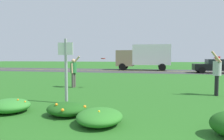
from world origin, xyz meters
TOP-DOWN VIEW (x-y plane):
  - ground_plane at (0.00, 11.70)m, footprint 120.00×120.00m
  - highway_strip at (0.00, 23.40)m, footprint 120.00×7.28m
  - highway_center_stripe at (0.00, 23.40)m, footprint 120.00×0.16m
  - daylily_clump_front_left at (-2.33, 4.07)m, footprint 1.16×1.02m
  - daylily_clump_mid_center at (-1.22, 3.53)m, footprint 1.15×1.26m
  - daylily_clump_front_right at (-4.17, 4.05)m, footprint 1.22×1.17m
  - sign_post_near_path at (-3.00, 5.50)m, footprint 0.56×0.10m
  - person_thrower_green_shirt at (-4.25, 9.20)m, footprint 0.49×0.51m
  - person_catcher_red_cap_gray_shirt at (2.71, 8.24)m, footprint 0.48×0.51m
  - frisbee_red at (-2.59, 9.22)m, footprint 0.25×0.25m
  - car_black_center_left at (6.35, 21.76)m, footprint 4.50×2.00m
  - box_truck_tan at (-1.25, 25.04)m, footprint 6.70×2.46m

SIDE VIEW (x-z plane):
  - ground_plane at x=0.00m, z-range 0.00..0.00m
  - highway_strip at x=0.00m, z-range 0.00..0.01m
  - highway_center_stripe at x=0.00m, z-range 0.01..0.01m
  - daylily_clump_mid_center at x=-1.22m, z-range -0.01..0.39m
  - daylily_clump_front_left at x=-2.33m, z-range -0.01..0.39m
  - daylily_clump_front_right at x=-4.17m, z-range -0.01..0.41m
  - car_black_center_left at x=6.35m, z-range 0.01..1.46m
  - person_thrower_green_shirt at x=-4.25m, z-range 0.07..1.81m
  - person_catcher_red_cap_gray_shirt at x=2.71m, z-range 0.07..2.01m
  - sign_post_near_path at x=-3.00m, z-range 0.25..2.56m
  - frisbee_red at x=-2.59m, z-range 1.56..1.61m
  - box_truck_tan at x=-1.25m, z-range 0.20..3.40m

